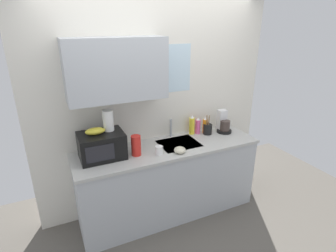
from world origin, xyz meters
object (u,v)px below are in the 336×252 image
banana_bunch (95,131)px  dish_soap_bottle_pink (198,126)px  dish_soap_bottle_orange (205,125)px  cereal_canister (136,146)px  coffee_maker (223,124)px  dish_soap_bottle_yellow (192,125)px  small_bowl (180,150)px  utensil_crock (208,129)px  microwave (102,146)px  mug_white (159,150)px  paper_towel_roll (108,120)px

banana_bunch → dish_soap_bottle_pink: banana_bunch is taller
dish_soap_bottle_orange → cereal_canister: size_ratio=1.00×
banana_bunch → coffee_maker: (1.62, 0.06, -0.20)m
dish_soap_bottle_yellow → small_bowl: size_ratio=1.92×
dish_soap_bottle_pink → utensil_crock: size_ratio=0.85×
dish_soap_bottle_pink → small_bowl: 0.61m
coffee_maker → small_bowl: (-0.79, -0.31, -0.07)m
dish_soap_bottle_yellow → banana_bunch: bearing=-172.5°
cereal_canister → dish_soap_bottle_orange: bearing=12.0°
dish_soap_bottle_orange → small_bowl: bearing=-146.5°
utensil_crock → microwave: bearing=-177.0°
dish_soap_bottle_pink → mug_white: size_ratio=2.28×
coffee_maker → dish_soap_bottle_orange: coffee_maker is taller
dish_soap_bottle_orange → mug_white: size_ratio=2.32×
dish_soap_bottle_pink → paper_towel_roll: bearing=-175.4°
banana_bunch → mug_white: size_ratio=2.11×
utensil_crock → dish_soap_bottle_pink: bearing=143.9°
microwave → coffee_maker: size_ratio=1.64×
dish_soap_bottle_pink → cereal_canister: (-0.90, -0.24, 0.01)m
coffee_maker → cereal_canister: coffee_maker is taller
cereal_canister → mug_white: size_ratio=2.32×
small_bowl → mug_white: bearing=164.7°
dish_soap_bottle_pink → dish_soap_bottle_orange: dish_soap_bottle_orange is taller
paper_towel_roll → banana_bunch: bearing=-161.6°
coffee_maker → cereal_canister: bearing=-172.7°
dish_soap_bottle_pink → mug_white: dish_soap_bottle_pink is taller
paper_towel_roll → dish_soap_bottle_orange: (1.23, 0.06, -0.28)m
microwave → utensil_crock: (1.34, 0.07, -0.07)m
coffee_maker → mug_white: bearing=-166.2°
small_bowl → dish_soap_bottle_yellow: bearing=47.2°
dish_soap_bottle_orange → utensil_crock: bearing=-73.8°
mug_white → small_bowl: 0.23m
dish_soap_bottle_pink → cereal_canister: size_ratio=0.98×
dish_soap_bottle_orange → small_bowl: size_ratio=1.69×
dish_soap_bottle_orange → paper_towel_roll: bearing=-177.1°
banana_bunch → microwave: bearing=-1.8°
mug_white → small_bowl: size_ratio=0.73×
dish_soap_bottle_orange → utensil_crock: (0.01, -0.04, -0.03)m
mug_white → small_bowl: mug_white is taller
banana_bunch → dish_soap_bottle_pink: 1.32m
dish_soap_bottle_orange → utensil_crock: size_ratio=0.87×
dish_soap_bottle_yellow → dish_soap_bottle_orange: size_ratio=1.14×
paper_towel_roll → cereal_canister: 0.39m
dish_soap_bottle_yellow → mug_white: size_ratio=2.63×
banana_bunch → paper_towel_roll: paper_towel_roll is taller
coffee_maker → dish_soap_bottle_pink: (-0.33, 0.08, -0.00)m
banana_bunch → paper_towel_roll: bearing=18.4°
microwave → dish_soap_bottle_yellow: bearing=7.9°
paper_towel_roll → dish_soap_bottle_orange: paper_towel_roll is taller
paper_towel_roll → dish_soap_bottle_yellow: paper_towel_roll is taller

